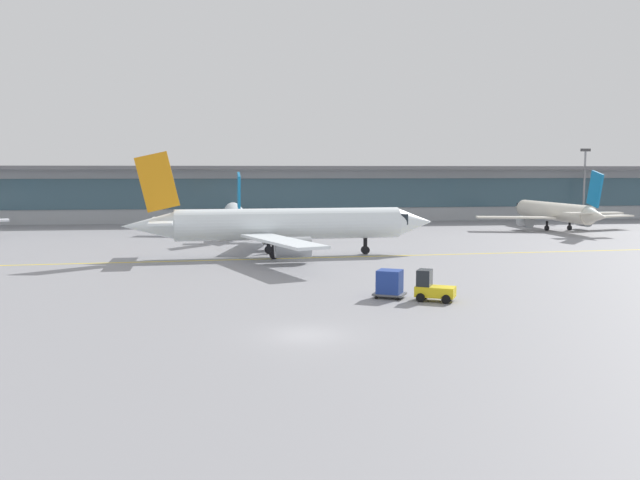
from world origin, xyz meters
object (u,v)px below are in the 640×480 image
Objects in this scene: gate_airplane_1 at (236,215)px; taxiing_regional_jet at (285,225)px; cargo_dolly_lead at (390,283)px; baggage_tug at (432,288)px; apron_light_mast_1 at (584,181)px; gate_airplane_2 at (555,212)px.

gate_airplane_1 is 25.71m from taxiing_regional_jet.
cargo_dolly_lead is (5.23, -23.85, -2.15)m from taxiing_regional_jet.
taxiing_regional_jet is at bearing -171.14° from gate_airplane_1.
baggage_tug is 0.23× the size of apron_light_mast_1.
taxiing_regional_jet is 10.92× the size of baggage_tug.
apron_light_mast_1 is at bearing 80.63° from cargo_dolly_lead.
baggage_tug is at bearing -0.00° from cargo_dolly_lead.
gate_airplane_1 is at bearing 132.26° from baggage_tug.
gate_airplane_1 is 8.81× the size of baggage_tug.
gate_airplane_2 is (47.26, 0.40, 0.07)m from gate_airplane_1.
gate_airplane_1 is at bearing 129.78° from cargo_dolly_lead.
taxiing_regional_jet reaches higher than gate_airplane_1.
taxiing_regional_jet is at bearing 135.41° from baggage_tug.
baggage_tug is at bearing 144.56° from gate_airplane_2.
gate_airplane_2 is 49.58m from taxiing_regional_jet.
gate_airplane_2 is at bearing 81.27° from cargo_dolly_lead.
baggage_tug is 2.94m from cargo_dolly_lead.
gate_airplane_2 is at bearing 83.97° from baggage_tug.
apron_light_mast_1 reaches higher than taxiing_regional_jet.
gate_airplane_1 is at bearing -163.76° from apron_light_mast_1.
cargo_dolly_lead is at bearing -170.39° from gate_airplane_1.
cargo_dolly_lead is at bearing -80.86° from taxiing_regional_jet.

